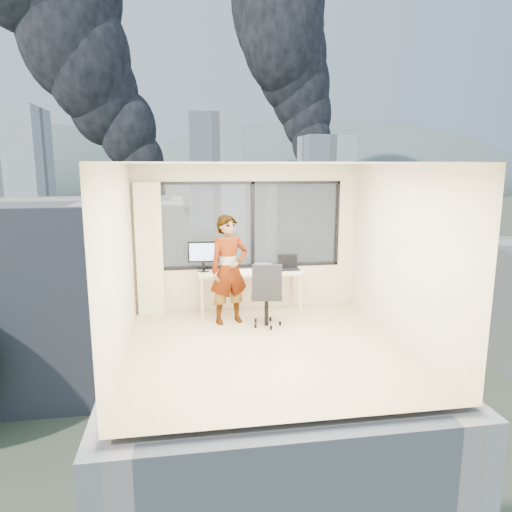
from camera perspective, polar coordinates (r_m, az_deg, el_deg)
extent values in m
cube|color=tan|center=(6.79, 1.37, -11.18)|extent=(4.00, 4.00, 0.01)
cube|color=white|center=(6.29, 1.48, 11.32)|extent=(4.00, 4.00, 0.01)
cube|color=beige|center=(4.52, 6.09, -5.29)|extent=(4.00, 0.01, 2.60)
cube|color=beige|center=(6.37, -16.56, -0.91)|extent=(0.01, 4.00, 2.60)
cube|color=beige|center=(7.06, 17.59, 0.16)|extent=(0.01, 4.00, 2.60)
cube|color=beige|center=(8.21, -12.94, 0.79)|extent=(0.45, 0.14, 2.30)
cube|color=beige|center=(8.23, -0.73, -4.44)|extent=(1.80, 0.60, 0.75)
imported|color=#2D2D33|center=(7.61, -3.34, -1.68)|extent=(0.75, 0.59, 1.79)
cube|color=white|center=(8.36, 0.87, -1.28)|extent=(0.36, 0.32, 0.08)
cube|color=black|center=(8.04, 0.56, -2.01)|extent=(0.10, 0.05, 0.01)
cylinder|color=black|center=(8.09, 1.72, -1.63)|extent=(0.08, 0.08, 0.09)
ellipsoid|color=#0C4C46|center=(8.45, 4.14, -0.80)|extent=(0.25, 0.14, 0.18)
cube|color=#515B3D|center=(127.27, -8.59, 3.38)|extent=(400.00, 400.00, 0.04)
cube|color=#F4E8CC|center=(38.24, -20.74, -4.23)|extent=(16.00, 12.00, 14.00)
cube|color=white|center=(46.89, 7.29, 0.37)|extent=(14.00, 13.00, 16.00)
cube|color=silver|center=(106.72, -27.98, 8.34)|extent=(14.00, 14.00, 28.00)
cube|color=silver|center=(126.53, -5.10, 10.23)|extent=(13.00, 13.00, 30.00)
cube|color=silver|center=(153.34, 8.47, 9.53)|extent=(15.00, 15.00, 26.00)
ellipsoid|color=slate|center=(341.91, 8.13, 8.09)|extent=(300.00, 220.00, 96.00)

